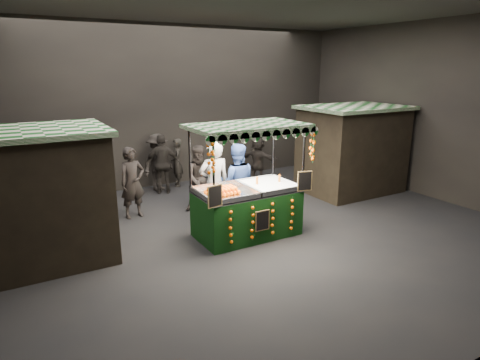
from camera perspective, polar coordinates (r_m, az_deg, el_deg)
ground at (r=9.46m, az=1.93°, el=-7.54°), size 12.00×12.00×0.00m
market_hall at (r=8.72m, az=2.14°, el=13.39°), size 12.10×10.10×5.05m
neighbour_stall_left at (r=8.74m, az=-27.27°, el=-2.16°), size 3.00×2.20×2.60m
neighbour_stall_right at (r=12.88m, az=15.33°, el=4.22°), size 3.00×2.20×2.60m
juice_stall at (r=9.12m, az=1.14°, el=-3.15°), size 2.61×1.54×2.53m
vendor_grey at (r=9.70m, az=-3.63°, el=-0.55°), size 0.80×0.57×2.05m
vendor_blue at (r=10.04m, az=-0.50°, el=-0.33°), size 1.16×1.06×1.93m
shopper_0 at (r=10.58m, az=-14.77°, el=-0.36°), size 0.73×0.55×1.81m
shopper_1 at (r=10.78m, az=-5.50°, el=0.22°), size 1.01×0.88×1.75m
shopper_2 at (r=12.43m, az=-10.71°, el=2.18°), size 1.14×0.80×1.80m
shopper_3 at (r=12.76m, az=-11.36°, el=2.41°), size 1.32×1.11×1.77m
shopper_4 at (r=10.66m, az=-28.16°, el=-1.29°), size 1.02×0.75×1.92m
shopper_5 at (r=13.52m, az=2.52°, el=2.92°), size 1.05×1.47×1.53m
shopper_6 at (r=13.16m, az=-8.80°, el=2.41°), size 0.49×0.63×1.53m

